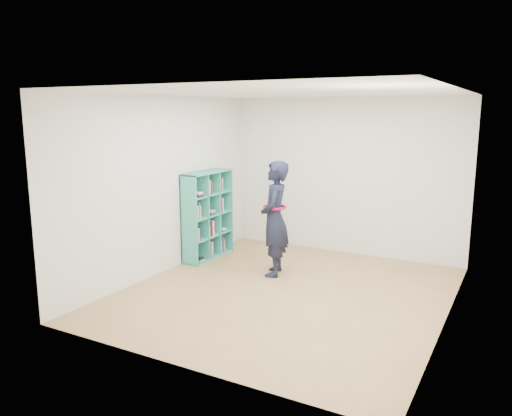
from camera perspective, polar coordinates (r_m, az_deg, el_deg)
The scene contains 9 objects.
floor at distance 6.73m, azimuth 3.44°, elevation -9.62°, with size 4.50×4.50×0.00m, color #997145.
ceiling at distance 6.31m, azimuth 3.72°, elevation 13.08°, with size 4.50×4.50×0.00m, color white.
wall_left at distance 7.45m, azimuth -10.49°, elevation 2.57°, with size 0.02×4.50×2.60m, color silver.
wall_right at distance 5.85m, azimuth 21.61°, elevation -0.31°, with size 0.02×4.50×2.60m, color silver.
wall_back at distance 8.46m, azimuth 10.09°, elevation 3.56°, with size 4.00×0.02×2.60m, color silver.
wall_front at distance 4.50m, azimuth -8.73°, elevation -2.85°, with size 4.00×0.02×2.60m, color silver.
bookshelf at distance 8.17m, azimuth -5.70°, elevation -0.92°, with size 0.31×1.06×1.42m.
person at distance 7.22m, azimuth 2.15°, elevation -1.22°, with size 0.58×0.71×1.68m.
smartphone at distance 7.31m, azimuth 1.18°, elevation -0.19°, with size 0.05×0.11×0.14m.
Camera 1 is at (2.67, -5.71, 2.36)m, focal length 35.00 mm.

